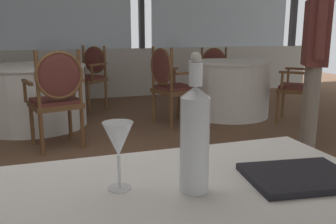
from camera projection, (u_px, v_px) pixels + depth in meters
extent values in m
plane|color=brown|center=(69.00, 216.00, 2.39)|extent=(14.60, 14.60, 0.00)
cube|color=beige|center=(51.00, 75.00, 6.20)|extent=(10.07, 0.12, 0.85)
cube|color=silver|center=(46.00, 1.00, 5.95)|extent=(2.78, 0.02, 1.54)
cube|color=silver|center=(223.00, 5.00, 6.92)|extent=(2.78, 0.02, 1.54)
cube|color=#333338|center=(141.00, 3.00, 6.42)|extent=(0.08, 0.14, 1.54)
cube|color=#333338|center=(294.00, 7.00, 7.39)|extent=(0.08, 0.14, 1.54)
cube|color=white|center=(201.00, 213.00, 0.90)|extent=(1.17, 0.94, 0.02)
cylinder|color=white|center=(195.00, 145.00, 0.98)|extent=(0.08, 0.08, 0.26)
cone|color=white|center=(195.00, 92.00, 0.95)|extent=(0.08, 0.08, 0.03)
cylinder|color=white|center=(196.00, 74.00, 0.94)|extent=(0.04, 0.04, 0.06)
sphere|color=silver|center=(196.00, 57.00, 0.93)|extent=(0.03, 0.03, 0.03)
cylinder|color=white|center=(120.00, 188.00, 1.02)|extent=(0.06, 0.06, 0.00)
cylinder|color=white|center=(119.00, 172.00, 1.01)|extent=(0.01, 0.01, 0.09)
cone|color=white|center=(118.00, 139.00, 0.99)|extent=(0.08, 0.08, 0.09)
cube|color=black|center=(299.00, 177.00, 1.07)|extent=(0.33, 0.27, 0.02)
cylinder|color=white|center=(230.00, 62.00, 5.05)|extent=(1.14, 1.14, 0.02)
cylinder|color=white|center=(229.00, 89.00, 5.13)|extent=(1.10, 1.10, 0.73)
cube|color=brown|center=(216.00, 77.00, 6.00)|extent=(0.56, 0.56, 0.05)
cube|color=brown|center=(216.00, 75.00, 5.99)|extent=(0.51, 0.51, 0.04)
cylinder|color=brown|center=(230.00, 93.00, 5.87)|extent=(0.04, 0.04, 0.40)
cylinder|color=brown|center=(205.00, 93.00, 5.84)|extent=(0.04, 0.04, 0.40)
cylinder|color=brown|center=(225.00, 89.00, 6.26)|extent=(0.04, 0.04, 0.40)
cylinder|color=brown|center=(201.00, 89.00, 6.23)|extent=(0.04, 0.04, 0.40)
cylinder|color=brown|center=(226.00, 61.00, 6.16)|extent=(0.04, 0.04, 0.44)
cylinder|color=brown|center=(202.00, 61.00, 6.13)|extent=(0.04, 0.04, 0.44)
ellipsoid|color=brown|center=(214.00, 59.00, 6.15)|extent=(0.39, 0.14, 0.37)
torus|color=brown|center=(214.00, 59.00, 6.15)|extent=(0.38, 0.13, 0.39)
cube|color=brown|center=(232.00, 62.00, 5.95)|extent=(0.12, 0.37, 0.03)
cylinder|color=brown|center=(234.00, 70.00, 5.83)|extent=(0.03, 0.03, 0.22)
cube|color=brown|center=(201.00, 62.00, 5.91)|extent=(0.12, 0.37, 0.03)
cylinder|color=brown|center=(202.00, 70.00, 5.80)|extent=(0.03, 0.03, 0.22)
cube|color=brown|center=(175.00, 91.00, 4.62)|extent=(0.57, 0.57, 0.05)
cube|color=brown|center=(175.00, 87.00, 4.61)|extent=(0.52, 0.52, 0.04)
cylinder|color=brown|center=(179.00, 104.00, 4.94)|extent=(0.04, 0.04, 0.41)
cylinder|color=brown|center=(198.00, 109.00, 4.62)|extent=(0.04, 0.04, 0.41)
cylinder|color=brown|center=(154.00, 108.00, 4.72)|extent=(0.04, 0.04, 0.41)
cylinder|color=brown|center=(171.00, 113.00, 4.40)|extent=(0.04, 0.04, 0.41)
cylinder|color=brown|center=(153.00, 67.00, 4.61)|extent=(0.04, 0.04, 0.52)
cylinder|color=brown|center=(171.00, 70.00, 4.28)|extent=(0.04, 0.04, 0.52)
ellipsoid|color=brown|center=(161.00, 67.00, 4.43)|extent=(0.15, 0.39, 0.44)
torus|color=brown|center=(161.00, 67.00, 4.43)|extent=(0.15, 0.44, 0.45)
cube|color=brown|center=(166.00, 69.00, 4.78)|extent=(0.36, 0.14, 0.03)
cylinder|color=brown|center=(175.00, 77.00, 4.88)|extent=(0.03, 0.03, 0.22)
cube|color=brown|center=(189.00, 73.00, 4.37)|extent=(0.36, 0.14, 0.03)
cylinder|color=brown|center=(198.00, 81.00, 4.47)|extent=(0.03, 0.03, 0.22)
cube|color=brown|center=(297.00, 90.00, 4.73)|extent=(0.65, 0.65, 0.05)
cube|color=brown|center=(298.00, 86.00, 4.72)|extent=(0.60, 0.60, 0.04)
cylinder|color=brown|center=(278.00, 108.00, 4.69)|extent=(0.04, 0.04, 0.40)
cylinder|color=brown|center=(283.00, 103.00, 5.04)|extent=(0.04, 0.04, 0.40)
cylinder|color=brown|center=(311.00, 111.00, 4.52)|extent=(0.04, 0.04, 0.40)
cylinder|color=brown|center=(314.00, 105.00, 4.87)|extent=(0.04, 0.04, 0.40)
cylinder|color=brown|center=(315.00, 69.00, 4.41)|extent=(0.04, 0.04, 0.54)
cylinder|color=brown|center=(317.00, 66.00, 4.76)|extent=(0.04, 0.04, 0.54)
ellipsoid|color=brown|center=(318.00, 66.00, 4.57)|extent=(0.31, 0.32, 0.45)
torus|color=brown|center=(318.00, 66.00, 4.57)|extent=(0.34, 0.35, 0.46)
cube|color=brown|center=(295.00, 73.00, 4.47)|extent=(0.29, 0.28, 0.03)
cylinder|color=brown|center=(282.00, 81.00, 4.55)|extent=(0.03, 0.03, 0.22)
cube|color=brown|center=(300.00, 69.00, 4.91)|extent=(0.29, 0.28, 0.03)
cylinder|color=brown|center=(288.00, 76.00, 4.99)|extent=(0.03, 0.03, 0.22)
cylinder|color=white|center=(31.00, 66.00, 4.47)|extent=(1.30, 1.30, 0.02)
cylinder|color=white|center=(33.00, 97.00, 4.55)|extent=(1.26, 1.26, 0.73)
cube|color=brown|center=(86.00, 80.00, 5.39)|extent=(0.65, 0.65, 0.05)
cube|color=brown|center=(86.00, 77.00, 5.38)|extent=(0.60, 0.60, 0.04)
cylinder|color=brown|center=(89.00, 100.00, 5.18)|extent=(0.04, 0.04, 0.43)
cylinder|color=brown|center=(67.00, 97.00, 5.36)|extent=(0.04, 0.04, 0.43)
cylinder|color=brown|center=(106.00, 95.00, 5.52)|extent=(0.04, 0.04, 0.43)
cylinder|color=brown|center=(85.00, 93.00, 5.70)|extent=(0.04, 0.04, 0.43)
cylinder|color=brown|center=(105.00, 62.00, 5.41)|extent=(0.04, 0.04, 0.47)
cylinder|color=brown|center=(84.00, 61.00, 5.60)|extent=(0.04, 0.04, 0.47)
ellipsoid|color=brown|center=(95.00, 60.00, 5.51)|extent=(0.31, 0.32, 0.39)
torus|color=brown|center=(95.00, 60.00, 5.51)|extent=(0.30, 0.32, 0.41)
cube|color=brown|center=(98.00, 64.00, 5.20)|extent=(0.29, 0.28, 0.03)
cylinder|color=brown|center=(92.00, 73.00, 5.11)|extent=(0.03, 0.03, 0.22)
cube|color=brown|center=(71.00, 63.00, 5.43)|extent=(0.29, 0.28, 0.03)
cylinder|color=brown|center=(65.00, 71.00, 5.33)|extent=(0.03, 0.03, 0.22)
cube|color=brown|center=(55.00, 105.00, 3.72)|extent=(0.56, 0.56, 0.05)
cube|color=brown|center=(55.00, 101.00, 3.71)|extent=(0.51, 0.51, 0.04)
cylinder|color=brown|center=(32.00, 125.00, 3.83)|extent=(0.04, 0.04, 0.41)
cylinder|color=brown|center=(70.00, 120.00, 4.04)|extent=(0.04, 0.04, 0.41)
cylinder|color=brown|center=(42.00, 134.00, 3.50)|extent=(0.04, 0.04, 0.41)
cylinder|color=brown|center=(82.00, 129.00, 3.71)|extent=(0.04, 0.04, 0.41)
cylinder|color=brown|center=(37.00, 80.00, 3.39)|extent=(0.04, 0.04, 0.53)
cylinder|color=brown|center=(80.00, 77.00, 3.59)|extent=(0.04, 0.04, 0.53)
ellipsoid|color=brown|center=(59.00, 75.00, 3.47)|extent=(0.39, 0.14, 0.45)
torus|color=brown|center=(59.00, 75.00, 3.47)|extent=(0.45, 0.14, 0.46)
cube|color=brown|center=(27.00, 82.00, 3.55)|extent=(0.12, 0.37, 0.03)
cylinder|color=brown|center=(25.00, 91.00, 3.69)|extent=(0.03, 0.03, 0.22)
cube|color=brown|center=(78.00, 79.00, 3.81)|extent=(0.12, 0.37, 0.03)
cylinder|color=brown|center=(74.00, 87.00, 3.95)|extent=(0.03, 0.03, 0.22)
cylinder|color=gray|center=(311.00, 109.00, 3.64)|extent=(0.13, 0.13, 0.83)
cylinder|color=gray|center=(308.00, 105.00, 3.81)|extent=(0.13, 0.13, 0.83)
cube|color=brown|center=(316.00, 33.00, 3.57)|extent=(0.35, 0.41, 0.62)
cylinder|color=brown|center=(321.00, 30.00, 3.35)|extent=(0.09, 0.09, 0.53)
cylinder|color=brown|center=(313.00, 30.00, 3.77)|extent=(0.09, 0.09, 0.53)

